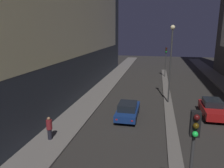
% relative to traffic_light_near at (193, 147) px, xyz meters
% --- Properties ---
extents(median_strip, '(0.87, 39.68, 0.14)m').
position_rel_traffic_light_near_xyz_m(median_strip, '(0.00, 17.11, -3.66)').
color(median_strip, '#66605B').
rests_on(median_strip, ground).
extents(traffic_light_near, '(0.32, 0.42, 4.91)m').
position_rel_traffic_light_near_xyz_m(traffic_light_near, '(0.00, 0.00, 0.00)').
color(traffic_light_near, '#383838').
rests_on(traffic_light_near, median_strip).
extents(traffic_light_mid, '(0.32, 0.42, 4.91)m').
position_rel_traffic_light_near_xyz_m(traffic_light_mid, '(0.00, 30.08, 0.00)').
color(traffic_light_mid, '#383838').
rests_on(traffic_light_mid, median_strip).
extents(street_lamp, '(0.46, 0.46, 8.11)m').
position_rel_traffic_light_near_xyz_m(street_lamp, '(0.00, 16.06, 1.61)').
color(street_lamp, '#383838').
rests_on(street_lamp, median_strip).
extents(car_left_lane, '(1.81, 4.45, 1.48)m').
position_rel_traffic_light_near_xyz_m(car_left_lane, '(-3.75, 11.17, -2.98)').
color(car_left_lane, navy).
rests_on(car_left_lane, ground).
extents(car_right_lane, '(1.78, 4.11, 1.60)m').
position_rel_traffic_light_near_xyz_m(car_right_lane, '(3.75, 12.95, -2.93)').
color(car_right_lane, maroon).
rests_on(car_right_lane, ground).
extents(pedestrian_on_left_sidewalk, '(0.41, 0.41, 1.68)m').
position_rel_traffic_light_near_xyz_m(pedestrian_on_left_sidewalk, '(-8.58, 5.71, -2.69)').
color(pedestrian_on_left_sidewalk, black).
rests_on(pedestrian_on_left_sidewalk, sidewalk_left).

